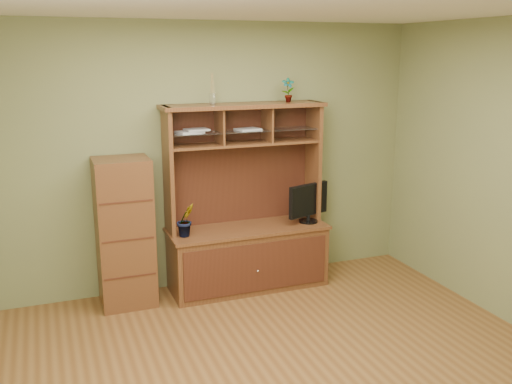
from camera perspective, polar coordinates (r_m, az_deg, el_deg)
room at (r=4.02m, az=3.20°, el=-1.24°), size 4.54×4.04×2.74m
media_hutch at (r=5.91m, az=-0.92°, el=-4.65°), size 1.66×0.61×1.90m
monitor at (r=5.99m, az=5.28°, el=-1.03°), size 0.50×0.21×0.41m
orchid_plant at (r=5.57m, az=-7.04°, el=-2.80°), size 0.21×0.19×0.33m
top_plant at (r=5.87m, az=3.22°, el=10.16°), size 0.15×0.12×0.25m
reed_diffuser at (r=5.60m, az=-4.38°, el=9.91°), size 0.06×0.06×0.30m
magazines at (r=5.63m, az=-4.51°, el=6.16°), size 0.87×0.23×0.04m
side_cabinet at (r=5.59m, az=-13.00°, el=-3.98°), size 0.51×0.47×1.44m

